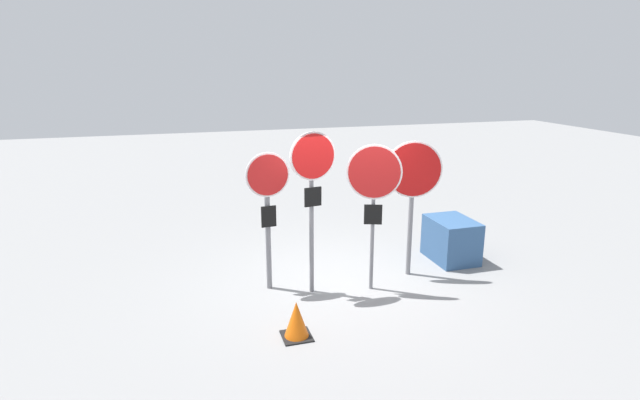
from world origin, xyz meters
TOP-DOWN VIEW (x-y plane):
  - ground_plane at (0.00, 0.00)m, footprint 40.00×40.00m
  - stop_sign_0 at (-1.14, 0.19)m, footprint 0.69×0.17m
  - stop_sign_1 at (-0.51, -0.14)m, footprint 0.73×0.17m
  - stop_sign_2 at (0.41, -0.31)m, footprint 0.81×0.32m
  - stop_sign_3 at (1.25, 0.05)m, footprint 0.91×0.30m
  - traffic_cone_0 at (-1.08, -1.36)m, footprint 0.39×0.39m
  - storage_crate at (2.32, 0.48)m, footprint 0.72×0.98m

SIDE VIEW (x-z plane):
  - ground_plane at x=0.00m, z-range 0.00..0.00m
  - traffic_cone_0 at x=-1.08m, z-range 0.00..0.51m
  - storage_crate at x=2.32m, z-range 0.00..0.78m
  - stop_sign_0 at x=-1.14m, z-range 0.41..2.65m
  - stop_sign_3 at x=1.25m, z-range 0.50..2.83m
  - stop_sign_2 at x=0.41m, z-range 0.57..2.93m
  - stop_sign_1 at x=-0.51m, z-range 0.58..3.15m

